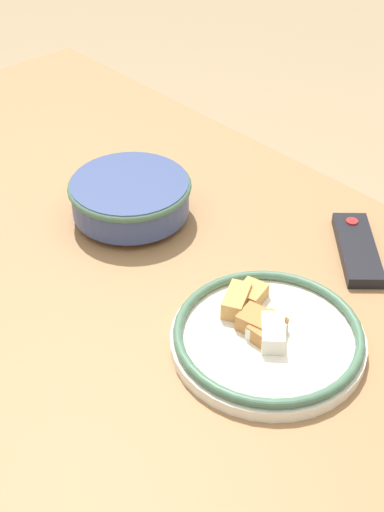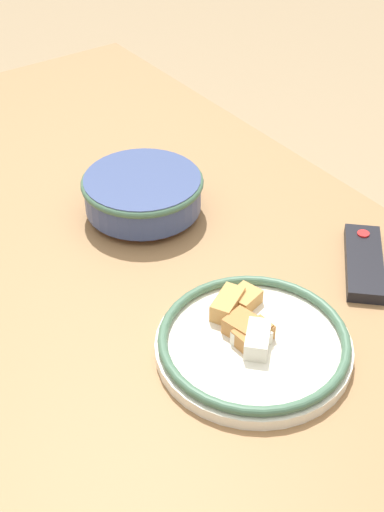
% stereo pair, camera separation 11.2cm
% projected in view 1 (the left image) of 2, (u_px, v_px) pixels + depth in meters
% --- Properties ---
extents(ground_plane, '(8.00, 8.00, 0.00)m').
position_uv_depth(ground_plane, '(134.00, 507.00, 1.69)').
color(ground_plane, '#9E8460').
extents(dining_table, '(1.53, 0.89, 0.78)m').
position_uv_depth(dining_table, '(114.00, 284.00, 1.26)').
color(dining_table, olive).
rests_on(dining_table, ground_plane).
extents(noodle_bowl, '(0.22, 0.22, 0.07)m').
position_uv_depth(noodle_bowl, '(130.00, 196.00, 1.25)').
color(noodle_bowl, '#384775').
rests_on(noodle_bowl, dining_table).
extents(food_plate, '(0.28, 0.28, 0.05)m').
position_uv_depth(food_plate, '(267.00, 335.00, 1.01)').
color(food_plate, silver).
rests_on(food_plate, dining_table).
extents(tv_remote, '(0.17, 0.17, 0.02)m').
position_uv_depth(tv_remote, '(357.00, 249.00, 1.18)').
color(tv_remote, black).
rests_on(tv_remote, dining_table).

